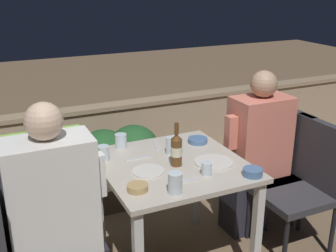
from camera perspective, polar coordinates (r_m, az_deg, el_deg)
parapet_wall at (r=4.15m, az=-8.90°, el=-1.68°), size 9.00×0.18×0.68m
dining_table at (r=2.65m, az=0.60°, el=-7.08°), size 0.87×0.87×0.75m
planter_hedge at (r=3.53m, az=-8.57°, el=-5.15°), size 0.95×0.47×0.67m
chair_left_near at (r=2.38m, az=-19.29°, el=-14.73°), size 0.47×0.47×0.91m
person_white_polo at (r=2.35m, az=-14.44°, el=-11.90°), size 0.51×0.26×1.27m
chair_left_far at (r=2.64m, az=-19.35°, el=-11.19°), size 0.47×0.47×0.91m
person_green_blouse at (r=2.63m, az=-14.86°, el=-9.53°), size 0.51×0.26×1.18m
chair_right_near at (r=3.08m, az=18.22°, el=-6.43°), size 0.47×0.47×0.91m
chair_right_far at (r=3.31m, az=14.53°, el=-4.20°), size 0.47×0.47×0.91m
person_coral_top at (r=3.16m, az=11.67°, el=-3.63°), size 0.50×0.26×1.23m
beer_bottle at (r=2.53m, az=1.14°, el=-3.18°), size 0.07×0.07×0.27m
plate_0 at (r=2.62m, az=6.20°, el=-4.87°), size 0.24×0.24×0.01m
plate_1 at (r=2.49m, az=-2.68°, el=-6.12°), size 0.19×0.19×0.01m
bowl_0 at (r=2.91m, az=4.06°, el=-1.90°), size 0.13×0.13×0.04m
bowl_1 at (r=2.49m, az=11.41°, el=-6.08°), size 0.12×0.12×0.04m
bowl_2 at (r=2.28m, az=-4.16°, el=-8.26°), size 0.12×0.12×0.04m
glass_cup_0 at (r=2.65m, az=-8.75°, el=-3.66°), size 0.07×0.07×0.10m
glass_cup_1 at (r=2.24m, az=0.99°, el=-7.73°), size 0.08×0.08×0.11m
glass_cup_2 at (r=2.83m, az=-6.41°, el=-2.01°), size 0.08×0.08×0.09m
glass_cup_3 at (r=2.45m, az=5.24°, el=-5.77°), size 0.06×0.06×0.08m
glass_cup_4 at (r=2.71m, az=0.37°, el=-2.66°), size 0.06×0.06×0.11m
fork_0 at (r=2.38m, az=2.62°, el=-7.40°), size 0.17×0.04×0.01m
fork_1 at (r=2.67m, az=-4.05°, el=-4.34°), size 0.17×0.03×0.01m
fork_2 at (r=2.87m, az=-1.73°, el=-2.55°), size 0.06×0.17×0.01m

